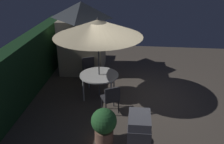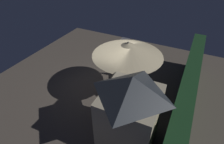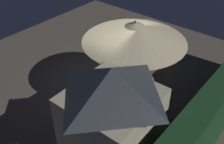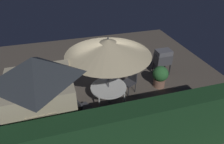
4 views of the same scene
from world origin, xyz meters
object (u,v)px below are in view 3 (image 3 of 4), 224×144
Objects in this scene: patio_table at (132,81)px; chair_far_side at (125,114)px; patio_umbrella at (135,32)px; potted_plant_by_shed at (159,50)px; bbq_grill at (148,30)px; chair_near_shed at (137,66)px; garden_shed at (112,121)px.

patio_table is 1.43× the size of chair_far_side.
patio_umbrella is 2.18m from chair_far_side.
potted_plant_by_shed is (-3.39, -1.02, -0.01)m from chair_far_side.
bbq_grill is (-2.87, -1.33, 0.14)m from patio_table.
chair_near_shed is (-1.02, -0.51, -0.19)m from patio_table.
patio_table is at bearing -155.02° from garden_shed.
patio_umbrella is 2.32× the size of bbq_grill.
chair_near_shed is 2.34m from chair_far_side.
chair_near_shed and chair_far_side have the same top height.
patio_umbrella is at bearing 26.32° from chair_near_shed.
chair_near_shed is at bearing 24.00° from bbq_grill.
patio_umbrella is 2.99m from potted_plant_by_shed.
potted_plant_by_shed reaches higher than chair_far_side.
potted_plant_by_shed is (-1.31, 0.03, -0.01)m from chair_near_shed.
chair_far_side is at bearing 27.19° from patio_table.
chair_far_side is at bearing 16.74° from potted_plant_by_shed.
potted_plant_by_shed is at bearing 178.61° from chair_near_shed.
garden_shed is 1.46m from chair_far_side.
potted_plant_by_shed is at bearing -163.26° from chair_far_side.
bbq_grill is 2.05m from chair_near_shed.
patio_umbrella reaches higher than patio_table.
chair_near_shed is at bearing -153.23° from chair_far_side.
garden_shed reaches higher than chair_near_shed.
patio_table is at bearing -92.68° from patio_umbrella.
potted_plant_by_shed is (-2.33, -0.47, -0.20)m from patio_table.
chair_near_shed is (-3.15, -1.50, -0.90)m from garden_shed.
garden_shed is 2.98× the size of potted_plant_by_shed.
patio_table is 3.16m from bbq_grill.
patio_umbrella reaches higher than potted_plant_by_shed.
potted_plant_by_shed is at bearing -161.80° from garden_shed.
bbq_grill reaches higher than chair_far_side.
garden_shed is 3.11× the size of chair_far_side.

